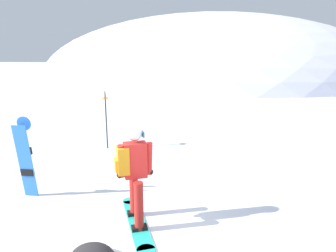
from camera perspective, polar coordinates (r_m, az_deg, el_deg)
The scene contains 5 objects.
ground_plane at distance 4.72m, azimuth -5.02°, elevation -22.49°, with size 300.00×300.00×0.00m, color white.
ridge_peak_main at distance 38.94m, azimuth 7.86°, elevation 9.10°, with size 41.37×37.23×15.69m.
snowboarder_main at distance 4.87m, azimuth -6.70°, elevation -8.98°, with size 0.89×1.71×1.71m.
spare_snowboard at distance 6.39m, azimuth -25.99°, elevation -5.58°, with size 0.28×0.22×1.65m.
piste_marker_near at distance 9.05m, azimuth -11.97°, elevation 2.08°, with size 0.20×0.20×1.82m.
Camera 1 is at (0.88, -3.73, 2.76)m, focal length 31.32 mm.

